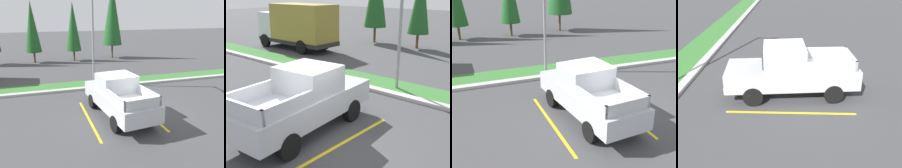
# 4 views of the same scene
# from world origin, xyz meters

# --- Properties ---
(ground_plane) EXTENTS (120.00, 120.00, 0.00)m
(ground_plane) POSITION_xyz_m (0.00, 0.00, 0.00)
(ground_plane) COLOR #424244
(parking_line_near) EXTENTS (0.12, 4.80, 0.01)m
(parking_line_near) POSITION_xyz_m (-2.39, 0.19, 0.00)
(parking_line_near) COLOR yellow
(parking_line_near) RESTS_ON ground
(parking_line_far) EXTENTS (0.12, 4.80, 0.01)m
(parking_line_far) POSITION_xyz_m (0.71, 0.19, 0.00)
(parking_line_far) COLOR yellow
(parking_line_far) RESTS_ON ground
(curb_strip) EXTENTS (56.00, 0.40, 0.15)m
(curb_strip) POSITION_xyz_m (0.00, 5.00, 0.07)
(curb_strip) COLOR #B2B2AD
(curb_strip) RESTS_ON ground
(grass_median) EXTENTS (56.00, 1.80, 0.06)m
(grass_median) POSITION_xyz_m (0.00, 6.10, 0.03)
(grass_median) COLOR #387533
(grass_median) RESTS_ON ground
(pickup_truck_main) EXTENTS (2.42, 5.39, 2.10)m
(pickup_truck_main) POSITION_xyz_m (-0.84, 0.24, 1.04)
(pickup_truck_main) COLOR black
(pickup_truck_main) RESTS_ON ground
(cargo_truck_distant) EXTENTS (6.83, 2.57, 3.40)m
(cargo_truck_distant) POSITION_xyz_m (-11.51, 9.33, 1.85)
(cargo_truck_distant) COLOR black
(cargo_truck_distant) RESTS_ON ground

